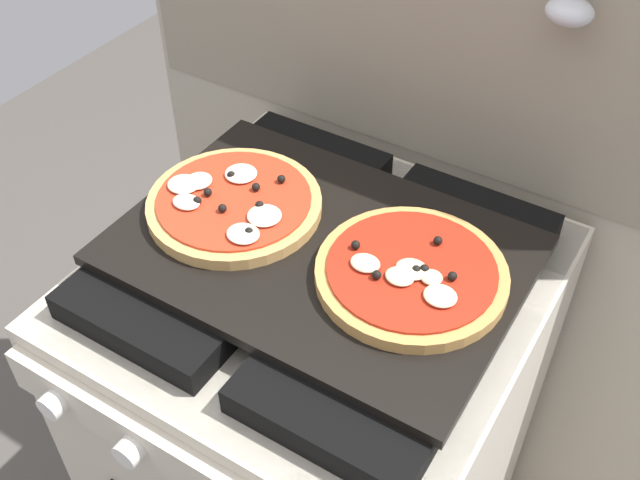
{
  "coord_description": "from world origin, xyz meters",
  "views": [
    {
      "loc": [
        0.39,
        -0.63,
        1.61
      ],
      "look_at": [
        0.0,
        0.0,
        0.93
      ],
      "focal_mm": 42.1,
      "sensor_mm": 36.0,
      "label": 1
    }
  ],
  "objects_px": {
    "stove": "(320,437)",
    "baking_tray": "(320,250)",
    "pizza_left": "(232,205)",
    "pizza_right": "(411,274)"
  },
  "relations": [
    {
      "from": "stove",
      "to": "baking_tray",
      "type": "xyz_separation_m",
      "value": [
        0.0,
        0.0,
        0.46
      ]
    },
    {
      "from": "baking_tray",
      "to": "pizza_left",
      "type": "distance_m",
      "value": 0.14
    },
    {
      "from": "baking_tray",
      "to": "stove",
      "type": "bearing_deg",
      "value": -90.0
    },
    {
      "from": "baking_tray",
      "to": "pizza_right",
      "type": "relative_size",
      "value": 2.18
    },
    {
      "from": "stove",
      "to": "pizza_right",
      "type": "bearing_deg",
      "value": 3.35
    },
    {
      "from": "pizza_right",
      "to": "stove",
      "type": "bearing_deg",
      "value": -176.65
    },
    {
      "from": "pizza_right",
      "to": "pizza_left",
      "type": "bearing_deg",
      "value": -177.81
    },
    {
      "from": "stove",
      "to": "baking_tray",
      "type": "height_order",
      "value": "baking_tray"
    },
    {
      "from": "pizza_left",
      "to": "pizza_right",
      "type": "height_order",
      "value": "same"
    },
    {
      "from": "baking_tray",
      "to": "pizza_left",
      "type": "height_order",
      "value": "pizza_left"
    }
  ]
}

